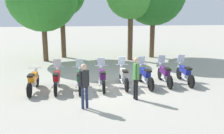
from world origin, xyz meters
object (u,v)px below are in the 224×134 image
object	(u,v)px
motorcycle_0	(33,81)
motorcycle_3	(102,77)
person_1	(136,75)
motorcycle_1	(57,79)
motorcycle_5	(145,75)
motorcycle_7	(185,73)
motorcycle_6	(165,74)
motorcycle_4	(124,76)
person_0	(84,82)
motorcycle_2	(80,79)

from	to	relation	value
motorcycle_0	motorcycle_3	bearing A→B (deg)	-85.41
person_1	motorcycle_1	bearing A→B (deg)	138.11
motorcycle_5	motorcycle_7	bearing A→B (deg)	-89.82
motorcycle_0	motorcycle_6	xyz separation A→B (m)	(6.34, 0.44, 0.01)
motorcycle_4	motorcycle_6	xyz separation A→B (m)	(2.12, 0.17, 0.00)
person_0	motorcycle_1	bearing A→B (deg)	-173.93
motorcycle_6	person_1	size ratio (longest dim) A/B	1.22
motorcycle_1	person_1	size ratio (longest dim) A/B	1.22
person_0	motorcycle_0	bearing A→B (deg)	-156.69
motorcycle_1	motorcycle_3	distance (m)	2.12
motorcycle_0	motorcycle_1	xyz separation A→B (m)	(1.06, 0.07, 0.01)
motorcycle_3	motorcycle_2	bearing A→B (deg)	99.19
motorcycle_0	motorcycle_5	distance (m)	5.29
motorcycle_2	motorcycle_5	distance (m)	3.18
motorcycle_1	motorcycle_6	distance (m)	5.30
motorcycle_3	person_0	world-z (taller)	person_0
motorcycle_0	motorcycle_2	distance (m)	2.11
motorcycle_3	motorcycle_5	world-z (taller)	same
motorcycle_3	motorcycle_1	bearing A→B (deg)	92.11
motorcycle_2	motorcycle_5	bearing A→B (deg)	-84.67
motorcycle_5	person_1	bearing A→B (deg)	149.50
motorcycle_2	motorcycle_7	distance (m)	5.31
motorcycle_6	person_0	xyz separation A→B (m)	(-4.04, -2.74, 0.52)
motorcycle_1	motorcycle_4	size ratio (longest dim) A/B	1.00
motorcycle_3	motorcycle_4	bearing A→B (deg)	-82.76
motorcycle_3	person_0	xyz separation A→B (m)	(-0.87, -2.44, 0.52)
motorcycle_1	person_0	xyz separation A→B (m)	(1.24, -2.38, 0.52)
motorcycle_1	motorcycle_2	world-z (taller)	same
motorcycle_1	motorcycle_5	bearing A→B (deg)	-87.92
motorcycle_1	motorcycle_6	bearing A→B (deg)	-86.22
motorcycle_2	motorcycle_3	world-z (taller)	same
motorcycle_4	motorcycle_1	bearing A→B (deg)	93.44
motorcycle_5	person_1	distance (m)	2.08
motorcycle_0	motorcycle_7	distance (m)	7.42
motorcycle_2	motorcycle_6	distance (m)	4.26
motorcycle_1	person_0	world-z (taller)	person_0
motorcycle_1	motorcycle_7	world-z (taller)	same
motorcycle_6	motorcycle_7	xyz separation A→B (m)	(1.06, 0.00, 0.00)
motorcycle_5	motorcycle_2	bearing A→B (deg)	89.47
motorcycle_4	motorcycle_7	xyz separation A→B (m)	(3.17, 0.18, 0.00)
motorcycle_2	motorcycle_7	size ratio (longest dim) A/B	1.00
motorcycle_2	motorcycle_7	world-z (taller)	same
motorcycle_2	person_1	size ratio (longest dim) A/B	1.22
motorcycle_6	motorcycle_7	size ratio (longest dim) A/B	1.00
motorcycle_4	motorcycle_7	distance (m)	3.18
motorcycle_1	motorcycle_2	xyz separation A→B (m)	(1.06, -0.10, 0.00)
motorcycle_0	motorcycle_3	world-z (taller)	motorcycle_3
motorcycle_0	motorcycle_5	world-z (taller)	motorcycle_5
motorcycle_0	person_0	size ratio (longest dim) A/B	1.25
motorcycle_7	person_1	world-z (taller)	person_1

